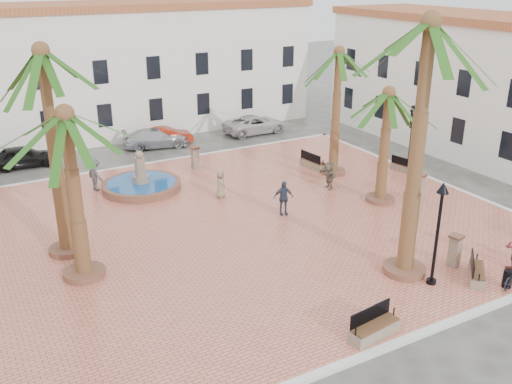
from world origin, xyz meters
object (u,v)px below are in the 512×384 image
(car_white, at_px, (255,124))
(bench_ne, at_px, (313,163))
(palm_sw, at_px, (67,137))
(palm_e, at_px, (388,108))
(car_silver, at_px, (156,138))
(palm_ne, at_px, (338,66))
(pedestrian_north, at_px, (95,175))
(lamppost_s, at_px, (440,216))
(pedestrian_fountain_b, at_px, (283,198))
(palm_s, at_px, (428,51))
(bollard_e, at_px, (419,187))
(bench_s, at_px, (374,329))
(palm_nw, at_px, (44,74))
(pedestrian_east, at_px, (329,175))
(bench_se, at_px, (476,273))
(car_black, at_px, (23,157))
(bollard_se, at_px, (455,250))
(bench_e, at_px, (404,167))
(lamppost_e, at_px, (412,127))
(car_red, at_px, (167,136))
(pedestrian_fountain_a, at_px, (220,184))
(litter_bin, at_px, (507,279))
(fountain, at_px, (141,184))
(bollard_n, at_px, (195,157))

(car_white, bearing_deg, bench_ne, 173.21)
(palm_sw, height_order, palm_e, palm_sw)
(car_silver, height_order, car_white, car_white)
(palm_ne, relative_size, pedestrian_north, 4.17)
(lamppost_s, relative_size, pedestrian_fountain_b, 2.41)
(palm_s, bearing_deg, bollard_e, 42.36)
(bench_ne, distance_m, bollard_e, 7.48)
(bench_s, xyz_separation_m, bollard_e, (9.91, 8.24, 0.49))
(palm_nw, distance_m, lamppost_s, 16.21)
(pedestrian_east, bearing_deg, bench_se, 1.77)
(car_black, bearing_deg, bollard_se, -145.76)
(palm_e, height_order, bench_e, palm_e)
(lamppost_e, bearing_deg, bench_se, -120.93)
(pedestrian_east, height_order, car_white, pedestrian_east)
(car_red, bearing_deg, palm_ne, -140.79)
(bench_se, relative_size, bollard_se, 1.19)
(bench_ne, height_order, pedestrian_fountain_a, pedestrian_fountain_a)
(bench_e, xyz_separation_m, litter_bin, (-5.95, -12.20, 0.10))
(palm_e, bearing_deg, pedestrian_fountain_a, 147.72)
(palm_ne, xyz_separation_m, bench_se, (-2.55, -13.09, -6.19))
(palm_sw, height_order, pedestrian_east, palm_sw)
(bench_s, height_order, bollard_se, bollard_se)
(car_black, relative_size, car_white, 0.83)
(bench_s, relative_size, car_silver, 0.45)
(palm_ne, height_order, car_red, palm_ne)
(fountain, distance_m, car_red, 9.35)
(bench_s, height_order, bench_se, bench_s)
(bench_ne, height_order, pedestrian_fountain_b, pedestrian_fountain_b)
(lamppost_e, bearing_deg, palm_s, -133.62)
(pedestrian_north, height_order, car_silver, pedestrian_north)
(palm_e, xyz_separation_m, bench_e, (4.41, 2.94, -4.81))
(car_black, bearing_deg, palm_e, -131.59)
(bollard_e, relative_size, pedestrian_fountain_a, 0.98)
(pedestrian_fountain_b, bearing_deg, bollard_e, -0.44)
(palm_sw, xyz_separation_m, pedestrian_fountain_b, (10.29, 1.36, -4.95))
(car_red, bearing_deg, pedestrian_fountain_b, -168.70)
(bollard_n, distance_m, car_red, 6.35)
(pedestrian_fountain_a, distance_m, pedestrian_north, 7.12)
(litter_bin, bearing_deg, pedestrian_north, 121.82)
(fountain, distance_m, car_black, 9.29)
(bench_s, xyz_separation_m, bollard_se, (6.09, 2.20, 0.44))
(bollard_se, height_order, pedestrian_fountain_b, pedestrian_fountain_b)
(palm_s, distance_m, palm_e, 8.59)
(palm_nw, distance_m, palm_s, 14.52)
(palm_e, height_order, car_red, palm_e)
(bench_se, height_order, bollard_se, bollard_se)
(palm_e, bearing_deg, fountain, 143.48)
(palm_nw, relative_size, pedestrian_fountain_b, 5.08)
(bench_s, height_order, pedestrian_fountain_b, pedestrian_fountain_b)
(bollard_n, xyz_separation_m, car_black, (-9.20, 5.94, -0.18))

